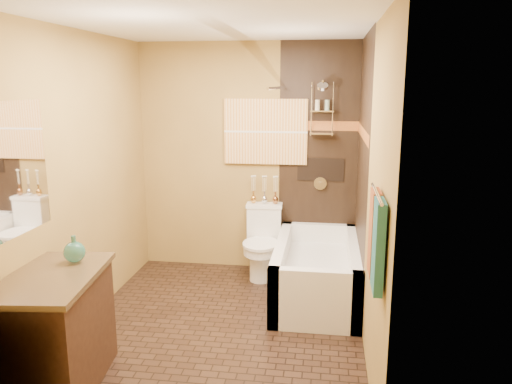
% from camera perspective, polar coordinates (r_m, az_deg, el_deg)
% --- Properties ---
extents(floor, '(3.00, 3.00, 0.00)m').
position_cam_1_polar(floor, '(4.47, -4.04, -15.16)').
color(floor, black).
rests_on(floor, ground).
extents(wall_left, '(0.02, 3.00, 2.50)m').
position_cam_1_polar(wall_left, '(4.46, -19.54, 1.14)').
color(wall_left, '#A68540').
rests_on(wall_left, floor).
extents(wall_right, '(0.02, 3.00, 2.50)m').
position_cam_1_polar(wall_right, '(3.97, 12.86, 0.23)').
color(wall_right, '#A68540').
rests_on(wall_right, floor).
extents(wall_back, '(2.40, 0.02, 2.50)m').
position_cam_1_polar(wall_back, '(5.50, -0.95, 3.84)').
color(wall_back, '#A68540').
rests_on(wall_back, floor).
extents(wall_front, '(2.40, 0.02, 2.50)m').
position_cam_1_polar(wall_front, '(2.65, -11.32, -5.71)').
color(wall_front, '#A68540').
rests_on(wall_front, floor).
extents(ceiling, '(3.00, 3.00, 0.00)m').
position_cam_1_polar(ceiling, '(3.99, -4.61, 18.61)').
color(ceiling, silver).
rests_on(ceiling, wall_back).
extents(alcove_tile_back, '(0.85, 0.01, 2.50)m').
position_cam_1_polar(alcove_tile_back, '(5.42, 7.16, 3.62)').
color(alcove_tile_back, black).
rests_on(alcove_tile_back, wall_back).
extents(alcove_tile_right, '(0.01, 1.50, 2.50)m').
position_cam_1_polar(alcove_tile_right, '(4.70, 12.02, 2.13)').
color(alcove_tile_right, black).
rests_on(alcove_tile_right, wall_right).
extents(mosaic_band_back, '(0.85, 0.01, 0.10)m').
position_cam_1_polar(mosaic_band_back, '(5.37, 7.27, 7.51)').
color(mosaic_band_back, '#9B471C').
rests_on(mosaic_band_back, alcove_tile_back).
extents(mosaic_band_right, '(0.01, 1.50, 0.10)m').
position_cam_1_polar(mosaic_band_right, '(4.65, 12.10, 6.62)').
color(mosaic_band_right, '#9B471C').
rests_on(mosaic_band_right, alcove_tile_right).
extents(alcove_niche, '(0.50, 0.01, 0.25)m').
position_cam_1_polar(alcove_niche, '(5.43, 7.40, 2.56)').
color(alcove_niche, black).
rests_on(alcove_niche, alcove_tile_back).
extents(shower_fixtures, '(0.24, 0.33, 1.16)m').
position_cam_1_polar(shower_fixtures, '(5.26, 7.54, 7.91)').
color(shower_fixtures, silver).
rests_on(shower_fixtures, floor).
extents(curtain_rod, '(0.03, 1.55, 0.03)m').
position_cam_1_polar(curtain_rod, '(4.65, 2.50, 11.81)').
color(curtain_rod, silver).
rests_on(curtain_rod, wall_back).
extents(towel_bar, '(0.02, 0.55, 0.02)m').
position_cam_1_polar(towel_bar, '(2.90, 13.65, -0.16)').
color(towel_bar, silver).
rests_on(towel_bar, wall_right).
extents(towel_teal, '(0.05, 0.22, 0.52)m').
position_cam_1_polar(towel_teal, '(2.85, 13.82, -6.04)').
color(towel_teal, '#1C575F').
rests_on(towel_teal, towel_bar).
extents(towel_rust, '(0.05, 0.22, 0.52)m').
position_cam_1_polar(towel_rust, '(3.09, 13.37, -4.54)').
color(towel_rust, brown).
rests_on(towel_rust, towel_bar).
extents(sunset_painting, '(0.90, 0.04, 0.70)m').
position_cam_1_polar(sunset_painting, '(5.41, 1.11, 6.90)').
color(sunset_painting, orange).
rests_on(sunset_painting, wall_back).
extents(vanity_mirror, '(0.01, 1.00, 0.90)m').
position_cam_1_polar(vanity_mirror, '(3.57, -27.02, 1.96)').
color(vanity_mirror, white).
rests_on(vanity_mirror, wall_left).
extents(bathtub, '(0.80, 1.50, 0.55)m').
position_cam_1_polar(bathtub, '(4.97, 6.96, -9.48)').
color(bathtub, white).
rests_on(bathtub, floor).
extents(toilet, '(0.40, 0.59, 0.77)m').
position_cam_1_polar(toilet, '(5.40, 0.71, -5.71)').
color(toilet, white).
rests_on(toilet, floor).
extents(vanity, '(0.67, 0.99, 0.82)m').
position_cam_1_polar(vanity, '(3.76, -21.96, -14.58)').
color(vanity, black).
rests_on(vanity, floor).
extents(teal_bottle, '(0.17, 0.17, 0.24)m').
position_cam_1_polar(teal_bottle, '(3.75, -20.06, -6.16)').
color(teal_bottle, '#25705F').
rests_on(teal_bottle, vanity).
extents(bud_vases, '(0.31, 0.06, 0.30)m').
position_cam_1_polar(bud_vases, '(5.42, 0.97, 0.35)').
color(bud_vases, '#C58C3D').
rests_on(bud_vases, toilet).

